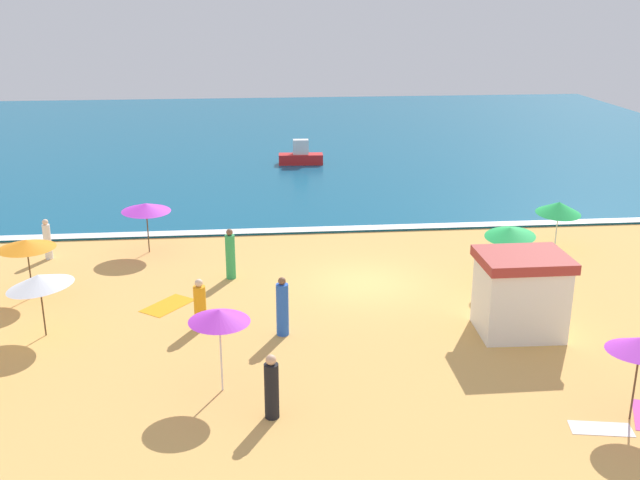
{
  "coord_description": "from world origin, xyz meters",
  "views": [
    {
      "loc": [
        -3.96,
        -24.79,
        10.0
      ],
      "look_at": [
        -1.34,
        2.68,
        0.8
      ],
      "focal_mm": 41.64,
      "sensor_mm": 36.0,
      "label": 1
    }
  ],
  "objects_px": {
    "beach_umbrella_1": "(219,316)",
    "beach_umbrella_2": "(559,208)",
    "beach_umbrella_5": "(39,281)",
    "lifeguard_cabana": "(520,293)",
    "beachgoer_4": "(200,305)",
    "beach_umbrella_7": "(26,244)",
    "beachgoer_5": "(282,308)",
    "beachgoer_3": "(272,388)",
    "beachgoer_0": "(230,255)",
    "beach_umbrella_3": "(510,232)",
    "small_boat_0": "(301,156)",
    "beachgoer_1": "(47,240)",
    "beach_umbrella_6": "(146,207)"
  },
  "relations": [
    {
      "from": "beachgoer_1",
      "to": "beach_umbrella_3",
      "type": "bearing_deg",
      "value": -15.0
    },
    {
      "from": "beach_umbrella_2",
      "to": "beachgoer_5",
      "type": "height_order",
      "value": "beach_umbrella_2"
    },
    {
      "from": "beach_umbrella_5",
      "to": "beachgoer_5",
      "type": "bearing_deg",
      "value": -4.95
    },
    {
      "from": "beach_umbrella_1",
      "to": "beach_umbrella_7",
      "type": "xyz_separation_m",
      "value": [
        -6.73,
        7.02,
        -0.22
      ]
    },
    {
      "from": "beach_umbrella_5",
      "to": "small_boat_0",
      "type": "relative_size",
      "value": 0.84
    },
    {
      "from": "beachgoer_3",
      "to": "small_boat_0",
      "type": "distance_m",
      "value": 28.33
    },
    {
      "from": "beach_umbrella_5",
      "to": "beachgoer_4",
      "type": "height_order",
      "value": "beach_umbrella_5"
    },
    {
      "from": "beachgoer_0",
      "to": "beachgoer_1",
      "type": "xyz_separation_m",
      "value": [
        -7.22,
        2.81,
        -0.12
      ]
    },
    {
      "from": "beachgoer_4",
      "to": "beachgoer_0",
      "type": "bearing_deg",
      "value": 78.32
    },
    {
      "from": "lifeguard_cabana",
      "to": "beachgoer_0",
      "type": "distance_m",
      "value": 10.48
    },
    {
      "from": "beachgoer_0",
      "to": "beachgoer_4",
      "type": "distance_m",
      "value": 4.28
    },
    {
      "from": "beach_umbrella_1",
      "to": "beach_umbrella_7",
      "type": "height_order",
      "value": "beach_umbrella_1"
    },
    {
      "from": "beach_umbrella_5",
      "to": "beach_umbrella_3",
      "type": "bearing_deg",
      "value": 9.4
    },
    {
      "from": "beach_umbrella_1",
      "to": "beachgoer_5",
      "type": "distance_m",
      "value": 3.91
    },
    {
      "from": "beach_umbrella_3",
      "to": "beach_umbrella_7",
      "type": "distance_m",
      "value": 16.65
    },
    {
      "from": "beach_umbrella_5",
      "to": "beach_umbrella_6",
      "type": "relative_size",
      "value": 0.83
    },
    {
      "from": "beachgoer_0",
      "to": "beach_umbrella_7",
      "type": "bearing_deg",
      "value": -170.26
    },
    {
      "from": "beach_umbrella_2",
      "to": "beachgoer_4",
      "type": "bearing_deg",
      "value": -156.05
    },
    {
      "from": "beachgoer_1",
      "to": "beachgoer_3",
      "type": "height_order",
      "value": "beachgoer_3"
    },
    {
      "from": "beachgoer_0",
      "to": "beach_umbrella_1",
      "type": "bearing_deg",
      "value": -90.55
    },
    {
      "from": "beach_umbrella_5",
      "to": "beachgoer_3",
      "type": "bearing_deg",
      "value": -38.03
    },
    {
      "from": "beach_umbrella_2",
      "to": "beach_umbrella_7",
      "type": "bearing_deg",
      "value": -170.84
    },
    {
      "from": "beach_umbrella_3",
      "to": "beachgoer_5",
      "type": "bearing_deg",
      "value": -158.68
    },
    {
      "from": "beach_umbrella_7",
      "to": "small_boat_0",
      "type": "distance_m",
      "value": 22.5
    },
    {
      "from": "lifeguard_cabana",
      "to": "beach_umbrella_2",
      "type": "distance_m",
      "value": 8.67
    },
    {
      "from": "lifeguard_cabana",
      "to": "beachgoer_5",
      "type": "distance_m",
      "value": 7.29
    },
    {
      "from": "beach_umbrella_6",
      "to": "beachgoer_4",
      "type": "distance_m",
      "value": 7.93
    },
    {
      "from": "beach_umbrella_1",
      "to": "beach_umbrella_5",
      "type": "relative_size",
      "value": 1.03
    },
    {
      "from": "beach_umbrella_1",
      "to": "beachgoer_3",
      "type": "height_order",
      "value": "beach_umbrella_1"
    },
    {
      "from": "lifeguard_cabana",
      "to": "beach_umbrella_1",
      "type": "relative_size",
      "value": 1.13
    },
    {
      "from": "beachgoer_5",
      "to": "beachgoer_1",
      "type": "bearing_deg",
      "value": 138.93
    },
    {
      "from": "beach_umbrella_5",
      "to": "beachgoer_4",
      "type": "xyz_separation_m",
      "value": [
        4.73,
        0.12,
        -1.05
      ]
    },
    {
      "from": "beachgoer_1",
      "to": "beach_umbrella_2",
      "type": "bearing_deg",
      "value": -2.09
    },
    {
      "from": "lifeguard_cabana",
      "to": "beachgoer_5",
      "type": "height_order",
      "value": "lifeguard_cabana"
    },
    {
      "from": "beach_umbrella_3",
      "to": "beachgoer_0",
      "type": "relative_size",
      "value": 1.32
    },
    {
      "from": "beachgoer_5",
      "to": "small_boat_0",
      "type": "distance_m",
      "value": 23.63
    },
    {
      "from": "beachgoer_0",
      "to": "lifeguard_cabana",
      "type": "bearing_deg",
      "value": -31.49
    },
    {
      "from": "beach_umbrella_1",
      "to": "beach_umbrella_6",
      "type": "distance_m",
      "value": 11.91
    },
    {
      "from": "lifeguard_cabana",
      "to": "beachgoer_4",
      "type": "xyz_separation_m",
      "value": [
        -9.8,
        1.28,
        -0.55
      ]
    },
    {
      "from": "beachgoer_0",
      "to": "beach_umbrella_5",
      "type": "bearing_deg",
      "value": -142.34
    },
    {
      "from": "beachgoer_4",
      "to": "beach_umbrella_7",
      "type": "bearing_deg",
      "value": 153.03
    },
    {
      "from": "beach_umbrella_1",
      "to": "beach_umbrella_2",
      "type": "distance_m",
      "value": 16.79
    },
    {
      "from": "beach_umbrella_5",
      "to": "beachgoer_5",
      "type": "distance_m",
      "value": 7.35
    },
    {
      "from": "beachgoer_4",
      "to": "beach_umbrella_6",
      "type": "bearing_deg",
      "value": 108.62
    },
    {
      "from": "beach_umbrella_6",
      "to": "beachgoer_0",
      "type": "bearing_deg",
      "value": -43.92
    },
    {
      "from": "beachgoer_4",
      "to": "beachgoer_5",
      "type": "xyz_separation_m",
      "value": [
        2.54,
        -0.75,
        0.13
      ]
    },
    {
      "from": "beach_umbrella_1",
      "to": "beach_umbrella_2",
      "type": "relative_size",
      "value": 1.13
    },
    {
      "from": "beach_umbrella_6",
      "to": "small_boat_0",
      "type": "xyz_separation_m",
      "value": [
        7.27,
        15.32,
        -1.31
      ]
    },
    {
      "from": "beachgoer_5",
      "to": "small_boat_0",
      "type": "relative_size",
      "value": 0.7
    },
    {
      "from": "beach_umbrella_6",
      "to": "beachgoer_4",
      "type": "bearing_deg",
      "value": -71.38
    }
  ]
}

